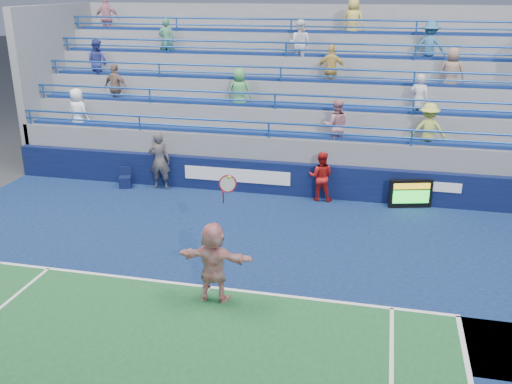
% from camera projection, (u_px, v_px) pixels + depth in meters
% --- Properties ---
extents(ground, '(120.00, 120.00, 0.00)m').
position_uv_depth(ground, '(209.00, 288.00, 13.07)').
color(ground, '#333538').
extents(sponsor_wall, '(18.00, 0.32, 1.10)m').
position_uv_depth(sponsor_wall, '(267.00, 178.00, 18.83)').
color(sponsor_wall, '#091135').
rests_on(sponsor_wall, ground).
extents(bleacher_stand, '(18.00, 5.60, 6.13)m').
position_uv_depth(bleacher_stand, '(287.00, 123.00, 21.95)').
color(bleacher_stand, slate).
rests_on(bleacher_stand, ground).
extents(serve_speed_board, '(1.32, 0.49, 0.92)m').
position_uv_depth(serve_speed_board, '(410.00, 194.00, 17.62)').
color(serve_speed_board, black).
rests_on(serve_speed_board, ground).
extents(judge_chair, '(0.50, 0.51, 0.70)m').
position_uv_depth(judge_chair, '(125.00, 181.00, 19.48)').
color(judge_chair, '#0B1339').
rests_on(judge_chair, ground).
extents(tennis_player, '(1.69, 0.54, 2.93)m').
position_uv_depth(tennis_player, '(214.00, 262.00, 12.28)').
color(tennis_player, white).
rests_on(tennis_player, ground).
extents(line_judge, '(0.77, 0.55, 1.97)m').
position_uv_depth(line_judge, '(160.00, 161.00, 19.15)').
color(line_judge, '#131A34').
rests_on(line_judge, ground).
extents(ball_girl, '(0.79, 0.62, 1.62)m').
position_uv_depth(ball_girl, '(321.00, 176.00, 18.12)').
color(ball_girl, '#AF1614').
rests_on(ball_girl, ground).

